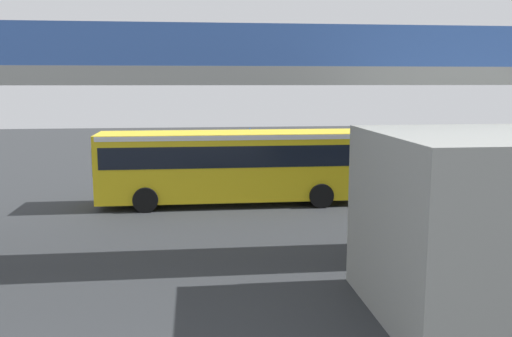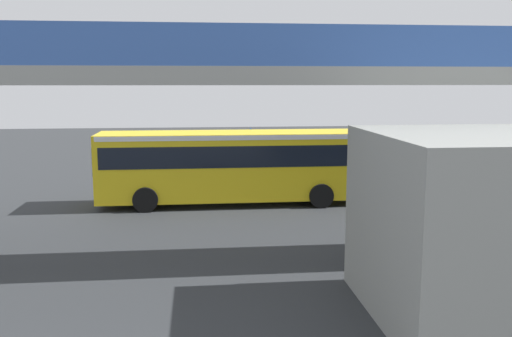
% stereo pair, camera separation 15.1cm
% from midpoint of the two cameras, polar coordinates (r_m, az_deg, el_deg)
% --- Properties ---
extents(ground, '(80.00, 80.00, 0.00)m').
position_cam_midpoint_polar(ground, '(25.79, 0.15, -2.92)').
color(ground, '#2D3033').
extents(city_bus, '(11.54, 2.85, 3.15)m').
position_cam_midpoint_polar(city_bus, '(24.07, -2.27, 0.77)').
color(city_bus, yellow).
rests_on(city_bus, ground).
extents(pedestrian, '(0.38, 0.38, 1.79)m').
position_cam_midpoint_polar(pedestrian, '(22.96, 16.36, -2.52)').
color(pedestrian, '#2D2D38').
rests_on(pedestrian, ground).
extents(traffic_sign, '(0.08, 0.60, 2.80)m').
position_cam_midpoint_polar(traffic_sign, '(30.09, -0.41, 2.44)').
color(traffic_sign, slate).
rests_on(traffic_sign, ground).
extents(lane_dash_leftmost, '(2.00, 0.20, 0.01)m').
position_cam_midpoint_polar(lane_dash_leftmost, '(29.37, 11.34, -1.62)').
color(lane_dash_leftmost, silver).
rests_on(lane_dash_leftmost, ground).
extents(lane_dash_left, '(2.00, 0.20, 0.01)m').
position_cam_midpoint_polar(lane_dash_left, '(28.44, 3.63, -1.81)').
color(lane_dash_left, silver).
rests_on(lane_dash_left, ground).
extents(lane_dash_centre, '(2.00, 0.20, 0.01)m').
position_cam_midpoint_polar(lane_dash_centre, '(28.05, -4.46, -1.97)').
color(lane_dash_centre, silver).
rests_on(lane_dash_centre, ground).
extents(lane_dash_right, '(2.00, 0.20, 0.01)m').
position_cam_midpoint_polar(lane_dash_right, '(28.22, -12.61, -2.09)').
color(lane_dash_right, silver).
rests_on(lane_dash_right, ground).
extents(pedestrian_overpass, '(26.04, 2.60, 6.82)m').
position_cam_midpoint_polar(pedestrian_overpass, '(16.17, 3.74, 7.95)').
color(pedestrian_overpass, gray).
rests_on(pedestrian_overpass, ground).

